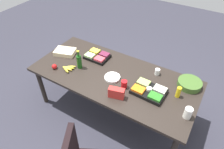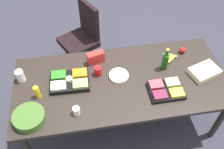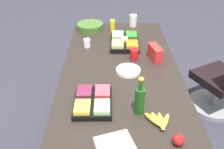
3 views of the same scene
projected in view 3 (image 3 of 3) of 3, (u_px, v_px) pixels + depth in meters
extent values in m
plane|color=#31303B|center=(119.00, 133.00, 2.68)|extent=(10.00, 10.00, 0.00)
cube|color=black|center=(121.00, 75.00, 2.27)|extent=(2.36, 1.07, 0.04)
cylinder|color=black|center=(150.00, 54.00, 3.39)|extent=(0.07, 0.07, 0.72)
cylinder|color=black|center=(84.00, 54.00, 3.39)|extent=(0.07, 0.07, 0.72)
cylinder|color=gray|center=(213.00, 104.00, 3.03)|extent=(0.56, 0.56, 0.05)
cylinder|color=gray|center=(216.00, 91.00, 2.92)|extent=(0.06, 0.06, 0.35)
cube|color=black|center=(220.00, 78.00, 2.82)|extent=(0.65, 0.65, 0.09)
cylinder|color=#194B15|center=(140.00, 101.00, 1.77)|extent=(0.08, 0.08, 0.20)
cylinder|color=#194B15|center=(141.00, 85.00, 1.69)|extent=(0.03, 0.03, 0.08)
cylinder|color=gold|center=(141.00, 79.00, 1.67)|extent=(0.04, 0.04, 0.01)
sphere|color=red|center=(178.00, 140.00, 1.56)|extent=(0.08, 0.08, 0.08)
cube|color=black|center=(125.00, 43.00, 2.72)|extent=(0.43, 0.32, 0.05)
cube|color=orange|center=(132.00, 44.00, 2.60)|extent=(0.16, 0.13, 0.03)
cube|color=#2B7423|center=(131.00, 35.00, 2.79)|extent=(0.16, 0.13, 0.03)
cube|color=#A3C65F|center=(118.00, 44.00, 2.60)|extent=(0.16, 0.13, 0.03)
cube|color=silver|center=(118.00, 35.00, 2.79)|extent=(0.16, 0.13, 0.03)
cylinder|color=white|center=(125.00, 39.00, 2.69)|extent=(0.07, 0.07, 0.04)
cube|color=black|center=(93.00, 103.00, 1.88)|extent=(0.36, 0.28, 0.04)
cube|color=#B1DF89|center=(102.00, 107.00, 1.79)|extent=(0.14, 0.11, 0.03)
cube|color=#D64450|center=(103.00, 92.00, 1.94)|extent=(0.14, 0.11, 0.03)
cube|color=yellow|center=(82.00, 107.00, 1.79)|extent=(0.14, 0.11, 0.03)
cube|color=maroon|center=(84.00, 92.00, 1.94)|extent=(0.14, 0.11, 0.03)
cube|color=red|center=(155.00, 53.00, 2.43)|extent=(0.21, 0.13, 0.14)
cylinder|color=white|center=(87.00, 43.00, 2.67)|extent=(0.09, 0.09, 0.09)
cylinder|color=#3F6328|center=(90.00, 27.00, 3.05)|extent=(0.39, 0.39, 0.08)
ellipsoid|color=yellow|center=(165.00, 122.00, 1.71)|extent=(0.17, 0.10, 0.04)
ellipsoid|color=yellow|center=(161.00, 121.00, 1.71)|extent=(0.17, 0.04, 0.04)
ellipsoid|color=yellow|center=(157.00, 120.00, 1.72)|extent=(0.17, 0.09, 0.04)
ellipsoid|color=gold|center=(153.00, 120.00, 1.72)|extent=(0.16, 0.13, 0.04)
cylinder|color=yellow|center=(112.00, 26.00, 2.97)|extent=(0.06, 0.06, 0.15)
cylinder|color=white|center=(133.00, 21.00, 3.13)|extent=(0.10, 0.10, 0.14)
cylinder|color=red|center=(134.00, 55.00, 2.43)|extent=(0.09, 0.09, 0.11)
cylinder|color=white|center=(128.00, 71.00, 2.27)|extent=(0.22, 0.22, 0.03)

